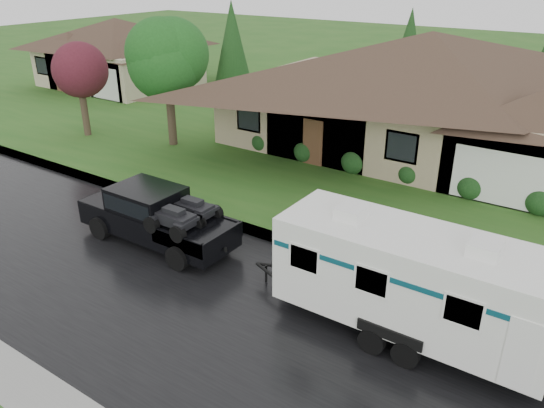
{
  "coord_description": "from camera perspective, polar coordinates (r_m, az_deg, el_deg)",
  "views": [
    {
      "loc": [
        10.11,
        -10.95,
        8.58
      ],
      "look_at": [
        1.3,
        2.0,
        1.43
      ],
      "focal_mm": 35.0,
      "sensor_mm": 36.0,
      "label": 1
    }
  ],
  "objects": [
    {
      "name": "ground",
      "position": [
        17.2,
        -7.37,
        -5.63
      ],
      "size": [
        140.0,
        140.0,
        0.0
      ],
      "primitive_type": "plane",
      "color": "#27571B",
      "rests_on": "ground"
    },
    {
      "name": "road",
      "position": [
        16.0,
        -12.12,
        -8.52
      ],
      "size": [
        140.0,
        8.0,
        0.01
      ],
      "primitive_type": "cube",
      "color": "black",
      "rests_on": "ground"
    },
    {
      "name": "curb",
      "position": [
        18.68,
        -2.86,
        -2.6
      ],
      "size": [
        140.0,
        0.5,
        0.15
      ],
      "primitive_type": "cube",
      "color": "gray",
      "rests_on": "ground"
    },
    {
      "name": "lawn",
      "position": [
        29.12,
        12.47,
        6.96
      ],
      "size": [
        140.0,
        26.0,
        0.15
      ],
      "primitive_type": "cube",
      "color": "#27571B",
      "rests_on": "ground"
    },
    {
      "name": "house_main",
      "position": [
        26.47,
        16.85,
        12.65
      ],
      "size": [
        19.44,
        10.8,
        6.9
      ],
      "color": "tan",
      "rests_on": "lawn"
    },
    {
      "name": "house_far",
      "position": [
        42.04,
        -16.21,
        15.95
      ],
      "size": [
        10.8,
        8.64,
        5.8
      ],
      "color": "tan",
      "rests_on": "lawn"
    },
    {
      "name": "tree_left_green",
      "position": [
        26.69,
        -11.27,
        15.13
      ],
      "size": [
        3.73,
        3.73,
        6.17
      ],
      "color": "#382B1E",
      "rests_on": "lawn"
    },
    {
      "name": "tree_red",
      "position": [
        29.65,
        -20.06,
        13.13
      ],
      "size": [
        2.88,
        2.88,
        4.76
      ],
      "color": "#382B1E",
      "rests_on": "lawn"
    },
    {
      "name": "shrub_row",
      "position": [
        23.21,
        11.69,
        4.03
      ],
      "size": [
        13.6,
        1.0,
        1.0
      ],
      "color": "#143814",
      "rests_on": "lawn"
    },
    {
      "name": "pickup_truck",
      "position": [
        17.96,
        -12.58,
        -1.04
      ],
      "size": [
        5.64,
        2.15,
        1.88
      ],
      "color": "black",
      "rests_on": "ground"
    },
    {
      "name": "travel_trailer",
      "position": [
        13.31,
        14.79,
        -7.75
      ],
      "size": [
        6.96,
        2.45,
        3.12
      ],
      "color": "white",
      "rests_on": "ground"
    }
  ]
}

